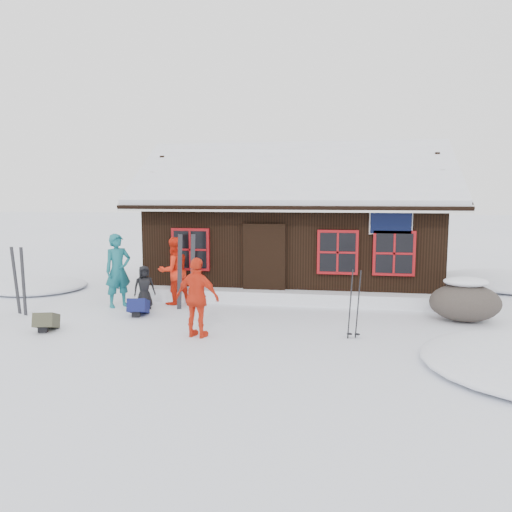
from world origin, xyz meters
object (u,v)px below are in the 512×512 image
at_px(skier_teal, 118,270).
at_px(boulder, 465,301).
at_px(skier_orange_left, 174,271).
at_px(skier_orange_right, 197,298).
at_px(backpack_blue, 138,309).
at_px(backpack_olive, 47,324).
at_px(skier_crouched, 144,287).
at_px(ski_poles, 354,305).

distance_m(skier_teal, boulder, 8.28).
distance_m(skier_orange_left, skier_orange_right, 3.16).
bearing_deg(boulder, skier_teal, 179.29).
bearing_deg(skier_orange_left, backpack_blue, 28.24).
distance_m(skier_orange_left, backpack_olive, 3.49).
relative_size(skier_orange_left, skier_crouched, 1.61).
distance_m(ski_poles, backpack_blue, 5.05).
distance_m(skier_teal, skier_orange_left, 1.39).
bearing_deg(skier_orange_left, skier_teal, -21.61).
relative_size(skier_teal, skier_orange_left, 1.07).
height_order(skier_teal, boulder, skier_teal).
xyz_separation_m(backpack_blue, backpack_olive, (-1.38, -1.54, -0.01)).
bearing_deg(skier_orange_left, ski_poles, 107.53).
bearing_deg(skier_orange_right, ski_poles, -158.91).
xyz_separation_m(skier_crouched, backpack_blue, (0.13, -0.72, -0.39)).
bearing_deg(ski_poles, skier_orange_right, -172.00).
distance_m(boulder, backpack_olive, 9.07).
relative_size(skier_crouched, backpack_olive, 2.01).
bearing_deg(backpack_olive, skier_teal, 63.37).
bearing_deg(skier_orange_right, backpack_blue, -25.08).
bearing_deg(backpack_olive, ski_poles, -9.51).
bearing_deg(skier_orange_left, backpack_olive, 13.68).
bearing_deg(skier_orange_left, skier_orange_right, 72.46).
bearing_deg(boulder, backpack_blue, -174.49).
relative_size(ski_poles, backpack_blue, 2.52).
distance_m(skier_teal, ski_poles, 6.06).
height_order(ski_poles, backpack_blue, ski_poles).
height_order(skier_teal, skier_crouched, skier_teal).
bearing_deg(backpack_olive, backpack_blue, 34.06).
distance_m(skier_orange_left, boulder, 7.02).
bearing_deg(backpack_olive, skier_orange_right, -12.66).
bearing_deg(skier_teal, boulder, -48.91).
xyz_separation_m(skier_teal, backpack_olive, (-0.52, -2.36, -0.78)).
bearing_deg(boulder, skier_orange_right, -158.64).
height_order(backpack_blue, backpack_olive, backpack_blue).
bearing_deg(skier_crouched, boulder, -31.62).
height_order(skier_orange_right, backpack_olive, skier_orange_right).
xyz_separation_m(skier_orange_left, backpack_blue, (-0.42, -1.36, -0.72)).
relative_size(skier_orange_left, ski_poles, 1.23).
height_order(skier_teal, ski_poles, skier_teal).
height_order(skier_orange_left, skier_crouched, skier_orange_left).
xyz_separation_m(skier_orange_left, skier_orange_right, (1.43, -2.81, -0.07)).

